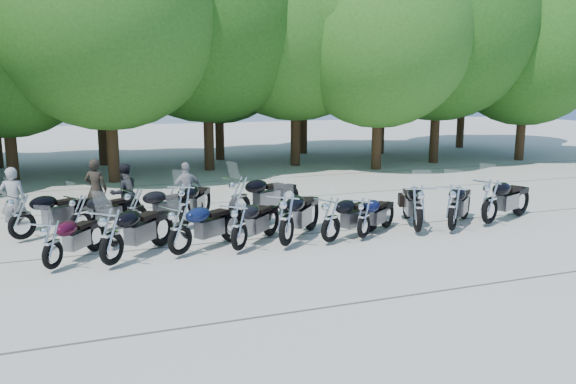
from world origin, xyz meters
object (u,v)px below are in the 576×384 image
object	(u,v)px
motorcycle_2	(180,229)
motorcycle_5	(331,218)
motorcycle_0	(52,243)
motorcycle_7	(418,207)
rider_3	(96,189)
motorcycle_11	(80,213)
motorcycle_12	(136,208)
motorcycle_6	(364,217)
rider_0	(13,200)
motorcycle_8	(453,206)
motorcycle_10	(21,215)
motorcycle_14	(239,197)
rider_1	(124,193)
motorcycle_3	(239,225)
motorcycle_4	(286,218)
motorcycle_13	(185,204)
rider_2	(187,191)
motorcycle_9	(490,200)
motorcycle_1	(111,235)

from	to	relation	value
motorcycle_2	motorcycle_5	distance (m)	3.45
motorcycle_0	motorcycle_7	bearing A→B (deg)	-146.31
motorcycle_5	rider_3	size ratio (longest dim) A/B	1.32
rider_3	motorcycle_5	bearing A→B (deg)	162.46
motorcycle_11	motorcycle_12	world-z (taller)	motorcycle_12
motorcycle_6	rider_3	xyz separation A→B (m)	(-5.91, 4.48, 0.27)
motorcycle_0	motorcycle_5	bearing A→B (deg)	-147.17
motorcycle_2	rider_0	distance (m)	4.95
rider_3	motorcycle_8	bearing A→B (deg)	175.53
motorcycle_10	rider_0	bearing A→B (deg)	-16.68
motorcycle_14	rider_1	xyz separation A→B (m)	(-2.90, 1.04, 0.10)
motorcycle_0	rider_3	world-z (taller)	rider_3
motorcycle_7	rider_3	bearing A→B (deg)	-7.39
motorcycle_0	motorcycle_3	size ratio (longest dim) A/B	0.92
rider_1	motorcycle_4	bearing A→B (deg)	110.36
motorcycle_14	rider_3	distance (m)	4.00
motorcycle_3	motorcycle_5	bearing A→B (deg)	-138.32
motorcycle_14	rider_3	size ratio (longest dim) A/B	1.48
motorcycle_4	rider_3	world-z (taller)	rider_3
motorcycle_0	motorcycle_13	xyz separation A→B (m)	(3.04, 2.49, 0.08)
motorcycle_0	rider_2	xyz separation A→B (m)	(3.31, 3.64, 0.21)
motorcycle_2	motorcycle_8	world-z (taller)	motorcycle_8
motorcycle_9	rider_1	world-z (taller)	rider_1
motorcycle_0	motorcycle_13	distance (m)	3.93
motorcycle_1	motorcycle_11	size ratio (longest dim) A/B	1.17
motorcycle_1	motorcycle_7	size ratio (longest dim) A/B	0.98
motorcycle_1	rider_0	xyz separation A→B (m)	(-2.14, 3.69, 0.16)
motorcycle_2	motorcycle_7	bearing A→B (deg)	-124.14
motorcycle_13	rider_0	xyz separation A→B (m)	(-4.07, 1.02, 0.18)
motorcycle_1	motorcycle_8	xyz separation A→B (m)	(8.16, -0.02, 0.01)
motorcycle_4	motorcycle_7	bearing A→B (deg)	-139.01
motorcycle_5	motorcycle_14	bearing A→B (deg)	-0.06
motorcycle_0	motorcycle_8	size ratio (longest dim) A/B	0.85
rider_2	motorcycle_1	bearing A→B (deg)	47.68
motorcycle_11	rider_0	size ratio (longest dim) A/B	1.23
motorcycle_10	motorcycle_13	xyz separation A→B (m)	(3.81, -0.08, 0.00)
rider_2	motorcycle_9	bearing A→B (deg)	141.33
motorcycle_2	motorcycle_10	distance (m)	4.14
motorcycle_5	motorcycle_8	xyz separation A→B (m)	(3.30, -0.08, 0.06)
motorcycle_10	rider_3	xyz separation A→B (m)	(1.72, 1.87, 0.19)
motorcycle_0	motorcycle_11	distance (m)	2.66
motorcycle_3	rider_0	bearing A→B (deg)	7.26
motorcycle_10	motorcycle_11	bearing A→B (deg)	-119.73
motorcycle_0	motorcycle_2	distance (m)	2.52
motorcycle_4	rider_3	distance (m)	6.01
motorcycle_1	motorcycle_12	bearing A→B (deg)	-62.89
motorcycle_4	motorcycle_11	size ratio (longest dim) A/B	1.22
motorcycle_1	motorcycle_6	bearing A→B (deg)	-137.12
motorcycle_6	rider_1	size ratio (longest dim) A/B	1.27
motorcycle_0	motorcycle_13	size ratio (longest dim) A/B	0.88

